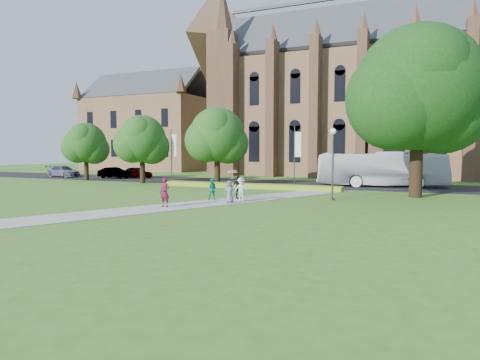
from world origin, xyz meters
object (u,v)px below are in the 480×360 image
at_px(streetlamp, 333,155).
at_px(large_tree, 418,88).
at_px(car_2, 63,171).
at_px(pedestrian_0, 165,192).
at_px(tour_coach, 381,169).
at_px(car_0, 137,172).
at_px(car_1, 114,173).

relative_size(streetlamp, large_tree, 0.40).
relative_size(car_2, pedestrian_0, 2.72).
bearing_deg(large_tree, streetlamp, -140.71).
relative_size(large_tree, pedestrian_0, 6.96).
height_order(large_tree, car_2, large_tree).
relative_size(tour_coach, car_0, 2.91).
relative_size(streetlamp, car_0, 1.21).
bearing_deg(car_2, car_0, -73.68).
height_order(car_1, car_2, car_2).
relative_size(large_tree, tour_coach, 1.05).
height_order(large_tree, pedestrian_0, large_tree).
height_order(streetlamp, car_2, streetlamp).
height_order(car_0, car_2, car_2).
bearing_deg(streetlamp, pedestrian_0, -137.10).
bearing_deg(car_1, car_2, 89.88).
xyz_separation_m(large_tree, car_1, (-36.56, 8.48, -7.64)).
xyz_separation_m(tour_coach, pedestrian_0, (-10.96, -21.79, -0.78)).
bearing_deg(pedestrian_0, car_2, 148.26).
bearing_deg(tour_coach, car_1, 78.50).
xyz_separation_m(streetlamp, large_tree, (5.50, 4.50, 5.07)).
height_order(car_0, car_1, car_0).
distance_m(car_0, car_1, 2.88).
xyz_separation_m(streetlamp, car_2, (-39.20, 12.26, -2.53)).
xyz_separation_m(tour_coach, car_0, (-30.57, 0.96, -1.01)).
height_order(tour_coach, pedestrian_0, tour_coach).
distance_m(large_tree, tour_coach, 11.67).
bearing_deg(car_0, pedestrian_0, -132.52).
distance_m(tour_coach, pedestrian_0, 24.40).
xyz_separation_m(tour_coach, car_2, (-41.20, -1.21, -1.00)).
relative_size(car_1, car_2, 0.83).
height_order(tour_coach, car_0, tour_coach).
relative_size(tour_coach, car_1, 2.93).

